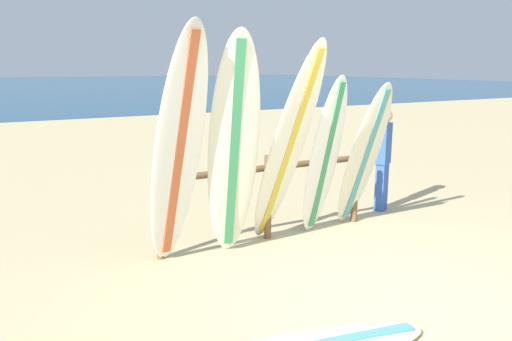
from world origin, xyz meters
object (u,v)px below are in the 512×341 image
(surfboard_leaning_center, at_px, (324,157))
(surfboard_leaning_center_right, at_px, (364,156))
(surfboard_leaning_left, at_px, (234,150))
(beachgoer_standing, at_px, (383,155))
(surfboard_leaning_far_left, at_px, (178,151))
(surfboard_rack, at_px, (268,185))
(surfboard_leaning_center_left, at_px, (287,148))

(surfboard_leaning_center, height_order, surfboard_leaning_center_right, surfboard_leaning_center)
(surfboard_leaning_center, bearing_deg, surfboard_leaning_center_right, -1.71)
(surfboard_leaning_center, bearing_deg, surfboard_leaning_left, -171.60)
(surfboard_leaning_left, bearing_deg, surfboard_leaning_center_right, 5.26)
(surfboard_leaning_center, relative_size, beachgoer_standing, 1.34)
(surfboard_leaning_left, xyz_separation_m, surfboard_leaning_center_right, (1.96, 0.18, -0.27))
(beachgoer_standing, bearing_deg, surfboard_leaning_far_left, -168.95)
(surfboard_leaning_center, bearing_deg, surfboard_rack, 159.23)
(surfboard_rack, distance_m, beachgoer_standing, 2.10)
(surfboard_leaning_far_left, height_order, surfboard_leaning_left, surfboard_leaning_far_left)
(surfboard_leaning_center_left, height_order, surfboard_leaning_center_right, surfboard_leaning_center_left)
(surfboard_leaning_center_left, xyz_separation_m, surfboard_leaning_center, (0.65, 0.16, -0.19))
(surfboard_leaning_center_right, bearing_deg, beachgoer_standing, 31.79)
(surfboard_leaning_center_right, bearing_deg, surfboard_leaning_far_left, -176.50)
(surfboard_leaning_center_left, height_order, beachgoer_standing, surfboard_leaning_center_left)
(surfboard_rack, xyz_separation_m, surfboard_leaning_left, (-0.68, -0.45, 0.56))
(surfboard_leaning_left, height_order, surfboard_leaning_center_left, surfboard_leaning_left)
(surfboard_leaning_far_left, bearing_deg, surfboard_leaning_center_left, 0.60)
(surfboard_leaning_far_left, distance_m, surfboard_leaning_center, 1.97)
(surfboard_leaning_far_left, height_order, surfboard_leaning_center_right, surfboard_leaning_far_left)
(surfboard_leaning_far_left, distance_m, surfboard_leaning_center_left, 1.31)
(surfboard_leaning_left, xyz_separation_m, surfboard_leaning_center, (1.34, 0.20, -0.23))
(surfboard_leaning_left, bearing_deg, surfboard_leaning_far_left, 177.79)
(surfboard_rack, relative_size, surfboard_leaning_center_right, 1.48)
(surfboard_leaning_far_left, distance_m, beachgoer_standing, 3.46)
(surfboard_leaning_far_left, distance_m, surfboard_leaning_left, 0.61)
(beachgoer_standing, bearing_deg, surfboard_leaning_left, -166.15)
(surfboard_leaning_center_left, relative_size, surfboard_leaning_center_right, 1.24)
(surfboard_leaning_left, distance_m, surfboard_leaning_center, 1.38)
(surfboard_leaning_center_right, bearing_deg, surfboard_rack, 168.09)
(surfboard_leaning_far_left, relative_size, surfboard_leaning_left, 1.03)
(surfboard_leaning_left, height_order, surfboard_leaning_center_right, surfboard_leaning_left)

